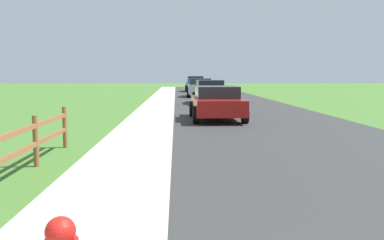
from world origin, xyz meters
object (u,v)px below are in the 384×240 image
at_px(parked_suv_red, 217,102).
at_px(parked_car_blue, 195,84).
at_px(parked_car_black, 210,92).
at_px(parked_car_silver, 200,87).

distance_m(parked_suv_red, parked_car_blue, 27.99).
bearing_deg(parked_car_black, parked_car_silver, 91.11).
distance_m(parked_suv_red, parked_car_black, 9.27).
height_order(parked_car_silver, parked_car_blue, parked_car_blue).
relative_size(parked_car_black, parked_car_silver, 1.01).
xyz_separation_m(parked_car_black, parked_car_silver, (-0.16, 8.18, 0.04)).
relative_size(parked_suv_red, parked_car_silver, 1.01).
distance_m(parked_car_black, parked_car_silver, 8.18).
xyz_separation_m(parked_suv_red, parked_car_black, (0.47, 9.26, 0.05)).
xyz_separation_m(parked_car_black, parked_car_blue, (-0.07, 18.72, 0.06)).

